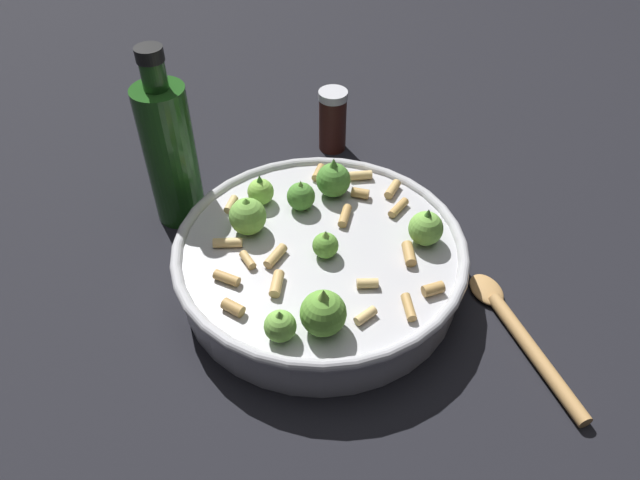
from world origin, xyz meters
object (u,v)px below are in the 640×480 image
Objects in this scene: wooden_spoon at (518,331)px; pepper_shaker at (333,120)px; olive_oil_bottle at (170,152)px; cooking_pan at (320,258)px.

pepper_shaker is at bearing -84.74° from wooden_spoon.
pepper_shaker is at bearing -166.20° from olive_oil_bottle.
olive_oil_bottle reaches higher than cooking_pan.
olive_oil_bottle is 0.47m from wooden_spoon.
olive_oil_bottle is (0.26, 0.06, 0.05)m from pepper_shaker.
pepper_shaker is at bearing -117.38° from cooking_pan.
olive_oil_bottle is at bearing -50.48° from wooden_spoon.
pepper_shaker is 0.41× the size of olive_oil_bottle.
cooking_pan is 0.24m from olive_oil_bottle.
cooking_pan is 1.42× the size of olive_oil_bottle.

